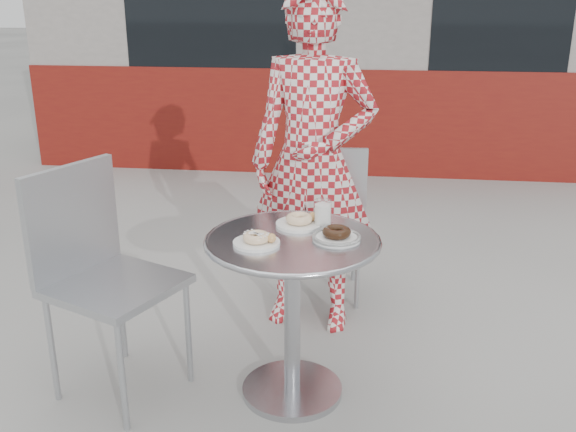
# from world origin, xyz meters

# --- Properties ---
(ground) EXTENTS (60.00, 60.00, 0.00)m
(ground) POSITION_xyz_m (0.00, 0.00, 0.00)
(ground) COLOR #AAA8A2
(ground) RESTS_ON ground
(storefront) EXTENTS (6.02, 4.55, 3.00)m
(storefront) POSITION_xyz_m (-0.00, 5.56, 1.49)
(storefront) COLOR gray
(storefront) RESTS_ON ground
(bistro_table) EXTENTS (0.72, 0.72, 0.73)m
(bistro_table) POSITION_xyz_m (0.00, -0.02, 0.55)
(bistro_table) COLOR silver
(bistro_table) RESTS_ON ground
(chair_far) EXTENTS (0.47, 0.47, 0.91)m
(chair_far) POSITION_xyz_m (0.06, 0.98, 0.28)
(chair_far) COLOR #AAAEB2
(chair_far) RESTS_ON ground
(chair_left) EXTENTS (0.62, 0.62, 0.99)m
(chair_left) POSITION_xyz_m (-0.74, -0.08, 0.30)
(chair_left) COLOR #AAAEB2
(chair_left) RESTS_ON ground
(seated_person) EXTENTS (0.68, 0.49, 1.72)m
(seated_person) POSITION_xyz_m (0.02, 0.66, 0.86)
(seated_person) COLOR maroon
(seated_person) RESTS_ON ground
(plate_far) EXTENTS (0.20, 0.20, 0.05)m
(plate_far) POSITION_xyz_m (0.02, 0.14, 0.74)
(plate_far) COLOR white
(plate_far) RESTS_ON bistro_table
(plate_near) EXTENTS (0.19, 0.19, 0.05)m
(plate_near) POSITION_xyz_m (-0.12, -0.10, 0.74)
(plate_near) COLOR white
(plate_near) RESTS_ON bistro_table
(plate_checker) EXTENTS (0.20, 0.20, 0.05)m
(plate_checker) POSITION_xyz_m (0.18, -0.00, 0.74)
(plate_checker) COLOR white
(plate_checker) RESTS_ON bistro_table
(milk_cup) EXTENTS (0.07, 0.07, 0.12)m
(milk_cup) POSITION_xyz_m (0.11, 0.14, 0.78)
(milk_cup) COLOR white
(milk_cup) RESTS_ON bistro_table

